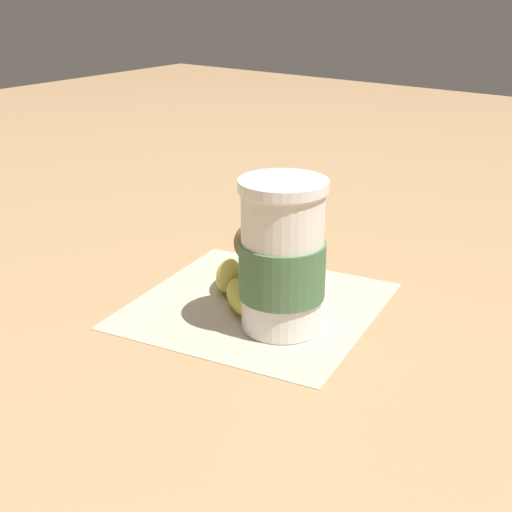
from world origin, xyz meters
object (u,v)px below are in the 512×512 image
Objects in this scene: sugar_packet at (265,243)px; muffin at (272,256)px; coffee_cup at (282,259)px; banana at (249,295)px.

muffin is at bearing 129.17° from sugar_packet.
muffin is at bearing -45.25° from coffee_cup.
coffee_cup is 0.93× the size of banana.
banana is at bearing 121.81° from sugar_packet.
muffin is 0.05m from banana.
banana is (0.05, -0.01, -0.06)m from coffee_cup.
coffee_cup is at bearing 130.79° from sugar_packet.
muffin is at bearing -91.56° from banana.
coffee_cup is 0.07m from banana.
banana is (0.00, 0.04, -0.03)m from muffin.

